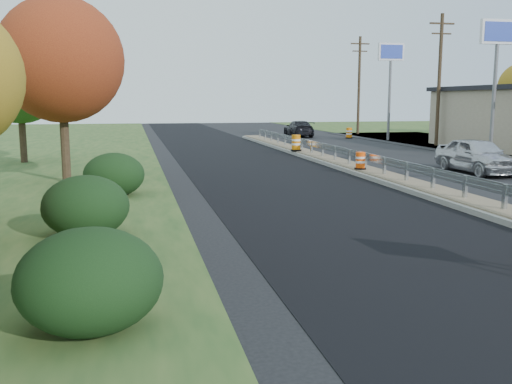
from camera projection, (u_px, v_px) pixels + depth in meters
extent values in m
plane|color=black|center=(503.00, 216.00, 16.33)|extent=(140.00, 140.00, 0.00)
cube|color=black|center=(272.00, 176.00, 25.06)|extent=(7.20, 120.00, 0.01)
cube|color=gray|center=(384.00, 177.00, 24.04)|extent=(1.60, 55.00, 0.18)
cube|color=brown|center=(384.00, 174.00, 24.02)|extent=(1.25, 55.00, 0.05)
cube|color=silver|center=(505.00, 197.00, 16.24)|extent=(0.10, 0.15, 0.70)
cube|color=silver|center=(465.00, 186.00, 18.17)|extent=(0.10, 0.15, 0.70)
cube|color=silver|center=(433.00, 178.00, 20.10)|extent=(0.10, 0.15, 0.70)
cube|color=silver|center=(407.00, 171.00, 22.03)|extent=(0.10, 0.15, 0.70)
cube|color=silver|center=(384.00, 166.00, 23.96)|extent=(0.10, 0.15, 0.70)
cube|color=silver|center=(365.00, 161.00, 25.89)|extent=(0.10, 0.15, 0.70)
cube|color=silver|center=(349.00, 157.00, 27.82)|extent=(0.10, 0.15, 0.70)
cube|color=silver|center=(335.00, 153.00, 29.75)|extent=(0.10, 0.15, 0.70)
cube|color=silver|center=(323.00, 150.00, 31.68)|extent=(0.10, 0.15, 0.70)
cube|color=silver|center=(312.00, 147.00, 33.61)|extent=(0.10, 0.15, 0.70)
cube|color=silver|center=(302.00, 144.00, 35.54)|extent=(0.10, 0.15, 0.70)
cube|color=silver|center=(293.00, 142.00, 37.47)|extent=(0.10, 0.15, 0.70)
cube|color=silver|center=(285.00, 140.00, 39.40)|extent=(0.10, 0.15, 0.70)
cube|color=silver|center=(278.00, 138.00, 41.33)|extent=(0.10, 0.15, 0.70)
cube|color=silver|center=(271.00, 137.00, 43.26)|extent=(0.10, 0.15, 0.70)
cube|color=silver|center=(265.00, 135.00, 45.19)|extent=(0.10, 0.15, 0.70)
cube|color=silver|center=(260.00, 134.00, 47.12)|extent=(0.10, 0.15, 0.70)
cube|color=silver|center=(375.00, 159.00, 24.89)|extent=(0.04, 46.00, 0.34)
cube|color=silver|center=(375.00, 160.00, 24.91)|extent=(0.06, 46.00, 0.03)
cube|color=silver|center=(375.00, 157.00, 24.88)|extent=(0.06, 46.00, 0.03)
cube|color=black|center=(476.00, 126.00, 37.90)|extent=(0.08, 7.20, 2.20)
cylinder|color=slate|center=(494.00, 99.00, 33.43)|extent=(0.22, 0.22, 6.80)
cube|color=white|center=(498.00, 32.00, 32.83)|extent=(2.20, 0.25, 1.40)
cube|color=#263FB2|center=(498.00, 32.00, 32.83)|extent=(1.90, 0.30, 1.10)
cylinder|color=slate|center=(389.00, 99.00, 46.94)|extent=(0.22, 0.22, 6.80)
cube|color=white|center=(391.00, 52.00, 46.33)|extent=(2.20, 0.25, 1.40)
cube|color=#263FB2|center=(391.00, 52.00, 46.33)|extent=(1.90, 0.30, 1.10)
cylinder|color=#473523|center=(439.00, 81.00, 41.15)|extent=(0.26, 0.26, 9.40)
cube|color=#473523|center=(442.00, 23.00, 40.52)|extent=(1.90, 0.12, 0.12)
cube|color=#473523|center=(442.00, 34.00, 40.63)|extent=(1.50, 0.10, 0.10)
cylinder|color=#473523|center=(359.00, 86.00, 55.62)|extent=(0.26, 0.26, 9.40)
cube|color=#473523|center=(360.00, 44.00, 54.99)|extent=(1.90, 0.12, 0.12)
cube|color=#473523|center=(360.00, 51.00, 55.10)|extent=(1.50, 0.10, 0.10)
ellipsoid|color=black|center=(90.00, 280.00, 8.12)|extent=(2.09, 2.09, 1.52)
ellipsoid|color=black|center=(86.00, 206.00, 13.80)|extent=(2.09, 2.09, 1.52)
ellipsoid|color=black|center=(114.00, 174.00, 19.70)|extent=(2.09, 2.09, 1.52)
cylinder|color=#473523|center=(65.00, 142.00, 23.00)|extent=(0.36, 0.36, 3.30)
sphere|color=#A4451C|center=(61.00, 60.00, 22.48)|extent=(4.95, 4.95, 4.95)
cylinder|color=#473523|center=(23.00, 136.00, 30.12)|extent=(0.36, 0.36, 2.86)
sphere|color=#22541C|center=(19.00, 82.00, 29.68)|extent=(4.29, 4.29, 4.29)
cylinder|color=black|center=(360.00, 169.00, 25.59)|extent=(0.53, 0.53, 0.07)
cylinder|color=#FF4F0A|center=(360.00, 160.00, 25.53)|extent=(0.42, 0.42, 0.74)
cylinder|color=white|center=(360.00, 158.00, 25.51)|extent=(0.44, 0.44, 0.10)
cylinder|color=white|center=(360.00, 162.00, 25.54)|extent=(0.44, 0.44, 0.10)
cylinder|color=black|center=(296.00, 150.00, 34.89)|extent=(0.67, 0.67, 0.09)
cylinder|color=orange|center=(296.00, 143.00, 34.81)|extent=(0.54, 0.54, 0.94)
cylinder|color=white|center=(296.00, 140.00, 34.79)|extent=(0.55, 0.55, 0.12)
cylinder|color=white|center=(296.00, 144.00, 34.83)|extent=(0.55, 0.55, 0.12)
cylinder|color=black|center=(460.00, 155.00, 34.20)|extent=(0.65, 0.65, 0.09)
cylinder|color=orange|center=(461.00, 148.00, 34.12)|extent=(0.52, 0.52, 0.91)
cylinder|color=white|center=(461.00, 145.00, 34.10)|extent=(0.54, 0.54, 0.12)
cylinder|color=white|center=(461.00, 149.00, 34.14)|extent=(0.54, 0.54, 0.12)
cylinder|color=black|center=(349.00, 138.00, 49.98)|extent=(0.63, 0.63, 0.08)
cylinder|color=orange|center=(349.00, 133.00, 49.91)|extent=(0.51, 0.51, 0.89)
cylinder|color=white|center=(349.00, 131.00, 49.89)|extent=(0.52, 0.52, 0.12)
cylinder|color=white|center=(349.00, 134.00, 49.92)|extent=(0.52, 0.52, 0.12)
imported|color=#BCBCC1|center=(477.00, 155.00, 25.97)|extent=(1.93, 4.76, 1.62)
imported|color=black|center=(299.00, 129.00, 52.09)|extent=(2.41, 5.17, 1.46)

